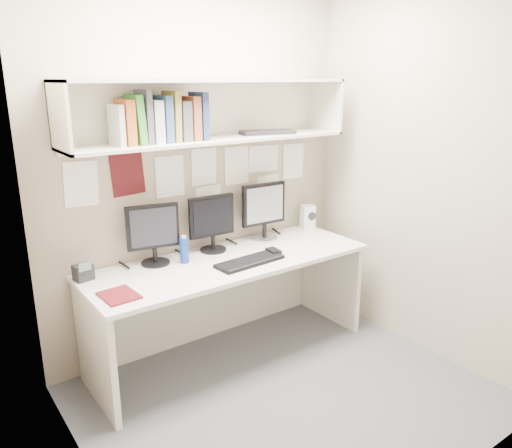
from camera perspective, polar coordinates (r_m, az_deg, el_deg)
floor at (r=3.32m, az=3.61°, el=-19.12°), size 2.40×2.00×0.01m
wall_back at (r=3.59m, az=-6.28°, el=6.20°), size 2.40×0.02×2.60m
wall_front at (r=2.14m, az=21.54°, el=-1.82°), size 2.40×0.02×2.60m
wall_left at (r=2.23m, az=-20.30°, el=-1.00°), size 0.02×2.00×2.60m
wall_right at (r=3.65m, az=18.75°, el=5.62°), size 0.02×2.00×2.60m
desk at (r=3.59m, az=-2.98°, el=-9.44°), size 2.00×0.70×0.73m
overhead_hutch at (r=3.42m, az=-5.30°, el=12.83°), size 2.00×0.38×0.40m
pinned_papers at (r=3.59m, az=-6.21°, el=5.40°), size 1.92×0.01×0.48m
monitor_left at (r=3.35m, az=-11.68°, el=-0.82°), size 0.35×0.19×0.41m
monitor_center at (r=3.55m, az=-5.07°, el=0.41°), size 0.35×0.19×0.40m
monitor_right at (r=3.80m, az=0.90°, el=1.76°), size 0.37×0.21×0.44m
keyboard at (r=3.36m, az=-0.72°, el=-4.30°), size 0.49×0.20×0.02m
mouse at (r=3.53m, az=2.00°, el=-3.18°), size 0.08×0.12×0.04m
speaker at (r=4.11m, az=5.92°, el=0.79°), size 0.13×0.13×0.20m
blue_bottle at (r=3.38m, az=-8.20°, el=-2.95°), size 0.06×0.06×0.19m
maroon_notebook at (r=2.97m, az=-15.39°, el=-7.88°), size 0.20×0.24×0.01m
desk_phone at (r=3.25m, az=-19.14°, el=-5.23°), size 0.12×0.11×0.13m
book_stack at (r=3.19m, az=-10.84°, el=11.64°), size 0.59×0.20×0.32m
hutch_tray at (r=3.62m, az=1.32°, el=10.45°), size 0.41×0.24×0.03m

